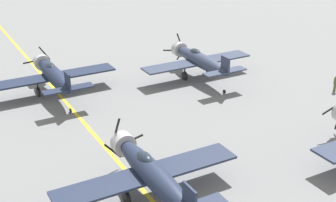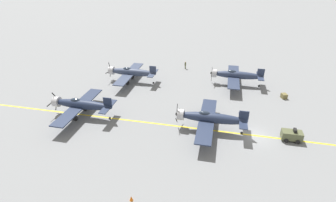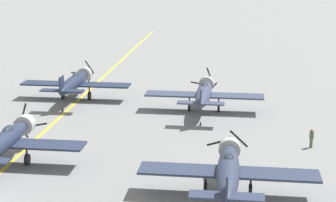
# 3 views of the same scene
# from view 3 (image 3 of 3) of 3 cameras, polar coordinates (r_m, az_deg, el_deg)

# --- Properties ---
(airplane_far_right) EXTENTS (12.00, 9.98, 3.71)m
(airplane_far_right) POSITION_cam_3_polar(r_m,az_deg,el_deg) (56.61, 3.67, 0.81)
(airplane_far_right) COLOR #323C56
(airplane_far_right) RESTS_ON ground
(airplane_mid_right) EXTENTS (12.00, 9.98, 3.65)m
(airplane_mid_right) POSITION_cam_3_polar(r_m,az_deg,el_deg) (37.34, 6.14, -6.97)
(airplane_mid_right) COLOR #29334C
(airplane_mid_right) RESTS_ON ground
(airplane_far_center) EXTENTS (12.00, 9.98, 3.65)m
(airplane_far_center) POSITION_cam_3_polar(r_m,az_deg,el_deg) (61.93, -9.46, 1.89)
(airplane_far_center) COLOR #1E2842
(airplane_far_center) RESTS_ON ground
(airplane_mid_center) EXTENTS (12.00, 9.98, 3.74)m
(airplane_mid_center) POSITION_cam_3_polar(r_m,az_deg,el_deg) (44.28, -16.21, -3.91)
(airplane_mid_center) COLOR #222C46
(airplane_mid_center) RESTS_ON ground
(ground_crew_walking) EXTENTS (0.36, 0.36, 1.66)m
(ground_crew_walking) POSITION_cam_3_polar(r_m,az_deg,el_deg) (48.25, 14.37, -3.58)
(ground_crew_walking) COLOR #515638
(ground_crew_walking) RESTS_ON ground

